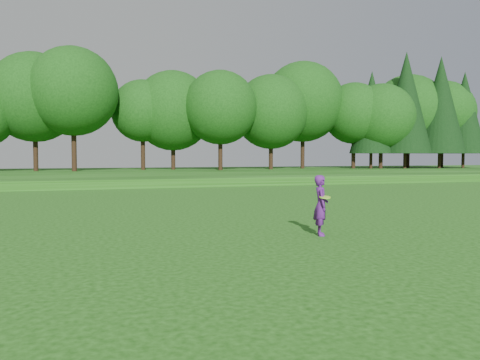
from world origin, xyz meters
name	(u,v)px	position (x,y,z in m)	size (l,w,h in m)	color
ground	(160,242)	(0.00, 0.00, 0.00)	(140.00, 140.00, 0.00)	#16400C
berm	(110,175)	(0.00, 34.00, 0.30)	(130.00, 30.00, 0.60)	#16400C
walking_path	(118,188)	(0.00, 20.00, 0.02)	(130.00, 1.60, 0.04)	gray
treeline	(107,97)	(0.00, 38.00, 8.10)	(104.00, 7.00, 15.00)	#113E0E
woman	(321,205)	(4.23, -0.35, 0.81)	(0.56, 0.69, 1.62)	#5B1B7B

